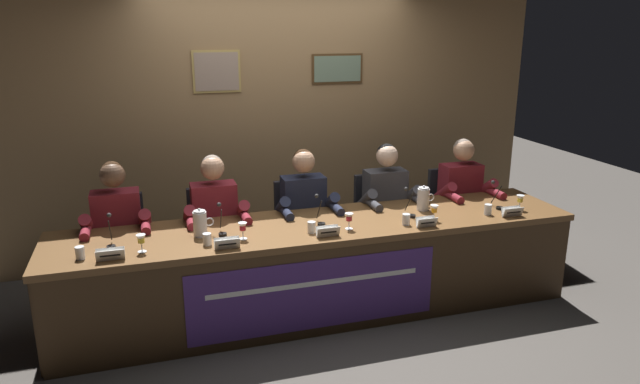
{
  "coord_description": "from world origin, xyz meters",
  "views": [
    {
      "loc": [
        -1.24,
        -4.03,
        2.22
      ],
      "look_at": [
        0.0,
        0.0,
        0.99
      ],
      "focal_mm": 32.42,
      "sensor_mm": 36.0,
      "label": 1
    }
  ],
  "objects_px": {
    "panelist_left": "(216,219)",
    "microphone_right": "(410,207)",
    "chair_right": "(379,225)",
    "nameplate_far_right": "(512,212)",
    "water_cup_left": "(207,240)",
    "chair_far_right": "(451,218)",
    "water_cup_far_right": "(488,210)",
    "chair_center": "(300,234)",
    "microphone_center": "(320,215)",
    "nameplate_right": "(427,222)",
    "juice_glass_center": "(349,218)",
    "microphone_far_right": "(497,199)",
    "water_cup_center": "(312,228)",
    "chair_far_left": "(121,253)",
    "panelist_far_left": "(117,229)",
    "water_cup_far_left": "(80,253)",
    "nameplate_center": "(328,231)",
    "nameplate_far_left": "(110,255)",
    "panelist_far_right": "(464,196)",
    "juice_glass_far_right": "(520,200)",
    "water_pitcher_right_side": "(423,199)",
    "juice_glass_far_left": "(141,240)",
    "chair_left": "(215,243)",
    "water_cup_right": "(406,220)",
    "microphone_left": "(221,224)",
    "juice_glass_left": "(243,228)",
    "panelist_center": "(306,211)",
    "microphone_far_left": "(110,236)",
    "panelist_right": "(388,203)",
    "water_pitcher_left_side": "(200,223)",
    "juice_glass_right": "(434,210)",
    "nameplate_left": "(227,243)"
  },
  "relations": [
    {
      "from": "microphone_far_right",
      "to": "nameplate_right",
      "type": "bearing_deg",
      "value": -161.88
    },
    {
      "from": "juice_glass_far_right",
      "to": "microphone_far_right",
      "type": "relative_size",
      "value": 0.57
    },
    {
      "from": "water_cup_right",
      "to": "panelist_right",
      "type": "bearing_deg",
      "value": 78.28
    },
    {
      "from": "nameplate_right",
      "to": "water_cup_far_right",
      "type": "bearing_deg",
      "value": 11.67
    },
    {
      "from": "microphone_far_left",
      "to": "panelist_right",
      "type": "distance_m",
      "value": 2.32
    },
    {
      "from": "water_cup_far_left",
      "to": "water_cup_left",
      "type": "relative_size",
      "value": 1.0
    },
    {
      "from": "microphone_center",
      "to": "nameplate_far_right",
      "type": "distance_m",
      "value": 1.55
    },
    {
      "from": "juice_glass_center",
      "to": "microphone_far_right",
      "type": "bearing_deg",
      "value": 5.22
    },
    {
      "from": "panelist_far_left",
      "to": "water_pitcher_right_side",
      "type": "bearing_deg",
      "value": -7.87
    },
    {
      "from": "nameplate_far_right",
      "to": "chair_left",
      "type": "bearing_deg",
      "value": 158.31
    },
    {
      "from": "water_cup_center",
      "to": "chair_far_left",
      "type": "bearing_deg",
      "value": 150.3
    },
    {
      "from": "microphone_far_right",
      "to": "water_pitcher_right_side",
      "type": "bearing_deg",
      "value": 167.45
    },
    {
      "from": "nameplate_far_right",
      "to": "water_cup_far_left",
      "type": "bearing_deg",
      "value": 178.47
    },
    {
      "from": "nameplate_center",
      "to": "nameplate_right",
      "type": "height_order",
      "value": "same"
    },
    {
      "from": "nameplate_far_right",
      "to": "water_cup_far_right",
      "type": "relative_size",
      "value": 2.07
    },
    {
      "from": "chair_far_left",
      "to": "microphone_left",
      "type": "height_order",
      "value": "microphone_left"
    },
    {
      "from": "chair_center",
      "to": "chair_left",
      "type": "bearing_deg",
      "value": 180.0
    },
    {
      "from": "panelist_center",
      "to": "microphone_right",
      "type": "xyz_separation_m",
      "value": [
        0.74,
        -0.44,
        0.1
      ]
    },
    {
      "from": "nameplate_far_left",
      "to": "panelist_far_right",
      "type": "xyz_separation_m",
      "value": [
        3.02,
        0.7,
        -0.07
      ]
    },
    {
      "from": "microphone_right",
      "to": "nameplate_center",
      "type": "bearing_deg",
      "value": -161.36
    },
    {
      "from": "nameplate_left",
      "to": "panelist_right",
      "type": "height_order",
      "value": "panelist_right"
    },
    {
      "from": "nameplate_far_right",
      "to": "water_cup_left",
      "type": "bearing_deg",
      "value": 177.84
    },
    {
      "from": "panelist_far_left",
      "to": "juice_glass_far_right",
      "type": "distance_m",
      "value": 3.23
    },
    {
      "from": "chair_right",
      "to": "nameplate_far_right",
      "type": "distance_m",
      "value": 1.23
    },
    {
      "from": "juice_glass_left",
      "to": "microphone_far_right",
      "type": "relative_size",
      "value": 0.57
    },
    {
      "from": "microphone_far_left",
      "to": "water_pitcher_left_side",
      "type": "bearing_deg",
      "value": 2.49
    },
    {
      "from": "panelist_left",
      "to": "microphone_right",
      "type": "distance_m",
      "value": 1.56
    },
    {
      "from": "panelist_far_left",
      "to": "water_cup_far_left",
      "type": "xyz_separation_m",
      "value": [
        -0.21,
        -0.62,
        0.06
      ]
    },
    {
      "from": "nameplate_far_right",
      "to": "nameplate_right",
      "type": "bearing_deg",
      "value": -178.11
    },
    {
      "from": "microphone_left",
      "to": "chair_far_left",
      "type": "bearing_deg",
      "value": 140.26
    },
    {
      "from": "juice_glass_left",
      "to": "microphone_right",
      "type": "distance_m",
      "value": 1.38
    },
    {
      "from": "chair_left",
      "to": "water_cup_center",
      "type": "xyz_separation_m",
      "value": [
        0.63,
        -0.79,
        0.34
      ]
    },
    {
      "from": "juice_glass_far_left",
      "to": "panelist_left",
      "type": "distance_m",
      "value": 0.84
    },
    {
      "from": "nameplate_center",
      "to": "chair_far_right",
      "type": "height_order",
      "value": "chair_far_right"
    },
    {
      "from": "panelist_left",
      "to": "water_cup_left",
      "type": "distance_m",
      "value": 0.63
    },
    {
      "from": "water_cup_center",
      "to": "microphone_right",
      "type": "height_order",
      "value": "microphone_right"
    },
    {
      "from": "juice_glass_far_right",
      "to": "water_cup_center",
      "type": "bearing_deg",
      "value": -179.34
    },
    {
      "from": "panelist_right",
      "to": "juice_glass_right",
      "type": "bearing_deg",
      "value": -78.59
    },
    {
      "from": "chair_center",
      "to": "microphone_center",
      "type": "bearing_deg",
      "value": -90.61
    },
    {
      "from": "juice_glass_far_left",
      "to": "juice_glass_center",
      "type": "distance_m",
      "value": 1.49
    },
    {
      "from": "water_cup_right",
      "to": "water_pitcher_left_side",
      "type": "distance_m",
      "value": 1.55
    },
    {
      "from": "panelist_far_left",
      "to": "chair_right",
      "type": "xyz_separation_m",
      "value": [
        2.25,
        0.2,
        -0.28
      ]
    },
    {
      "from": "chair_left",
      "to": "water_cup_right",
      "type": "relative_size",
      "value": 10.53
    },
    {
      "from": "microphone_left",
      "to": "nameplate_center",
      "type": "distance_m",
      "value": 0.78
    },
    {
      "from": "microphone_right",
      "to": "nameplate_right",
      "type": "bearing_deg",
      "value": -89.36
    },
    {
      "from": "nameplate_left",
      "to": "juice_glass_right",
      "type": "height_order",
      "value": "juice_glass_right"
    },
    {
      "from": "chair_far_right",
      "to": "water_cup_far_right",
      "type": "bearing_deg",
      "value": -100.19
    },
    {
      "from": "microphone_left",
      "to": "panelist_far_right",
      "type": "relative_size",
      "value": 0.18
    },
    {
      "from": "panelist_far_left",
      "to": "water_cup_right",
      "type": "relative_size",
      "value": 14.39
    },
    {
      "from": "chair_far_left",
      "to": "water_pitcher_left_side",
      "type": "xyz_separation_m",
      "value": [
        0.59,
        -0.61,
        0.4
      ]
    }
  ]
}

